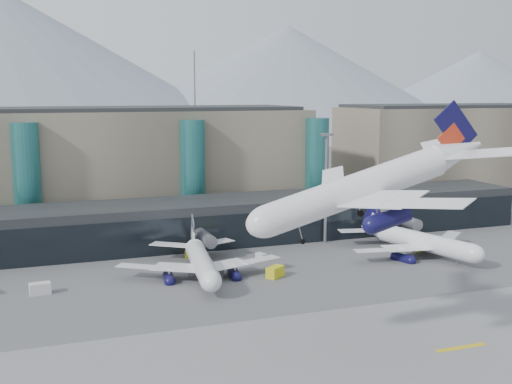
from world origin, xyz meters
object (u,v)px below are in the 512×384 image
veh_h (275,272)px  veh_d (394,239)px  jet_parked_mid (200,254)px  veh_a (40,289)px  veh_c (215,272)px  veh_e (421,247)px  veh_b (190,253)px  veh_g (261,256)px  lightmast_mid (326,182)px  jet_parked_right (412,234)px  hero_jet (378,176)px

veh_h → veh_d: bearing=-10.5°
jet_parked_mid → veh_a: bearing=102.3°
veh_c → veh_h: (10.74, -4.41, 0.09)m
veh_e → veh_a: bearing=177.0°
veh_a → veh_b: size_ratio=1.25×
veh_b → jet_parked_mid: bearing=-160.8°
veh_d → veh_g: 35.23m
veh_e → veh_g: 36.40m
veh_a → veh_b: veh_a is taller
veh_b → veh_h: 23.38m
veh_g → jet_parked_mid: bearing=-87.6°
veh_g → veh_h: (-1.99, -13.05, 0.36)m
lightmast_mid → veh_a: lightmast_mid is taller
veh_b → veh_g: bearing=-92.8°
lightmast_mid → veh_h: (-21.52, -22.45, -13.38)m
jet_parked_right → veh_g: 33.66m
lightmast_mid → veh_b: 35.79m
lightmast_mid → jet_parked_right: (13.36, -15.64, -10.17)m
veh_b → veh_d: (48.48, -3.02, -0.02)m
jet_parked_right → veh_h: (-34.88, -6.82, -3.21)m
jet_parked_right → veh_d: size_ratio=12.43×
hero_jet → jet_parked_right: hero_jet is taller
veh_d → veh_c: bearing=149.7°
hero_jet → veh_c: bearing=106.3°
jet_parked_right → veh_e: 4.74m
veh_b → veh_g: size_ratio=1.23×
jet_parked_mid → veh_e: bearing=-81.1°
veh_e → veh_g: veh_e is taller
veh_h → veh_g: bearing=45.7°
jet_parked_right → veh_b: bearing=58.4°
hero_jet → jet_parked_mid: (-13.23, 42.99, -19.91)m
veh_e → veh_c: bearing=178.6°
jet_parked_right → hero_jet: bearing=125.8°
veh_a → veh_h: veh_h is taller
veh_c → veh_d: (47.70, 12.92, -0.14)m
veh_a → veh_c: veh_a is taller
veh_g → hero_jet: bearing=-22.3°
veh_b → veh_h: size_ratio=0.76×
veh_e → veh_h: (-38.01, -7.77, 0.22)m
veh_a → veh_d: 80.50m
veh_c → veh_g: bearing=47.0°
hero_jet → veh_b: hero_jet is taller
hero_jet → veh_g: (1.78, 49.23, -23.33)m
hero_jet → jet_parked_right: 58.66m
lightmast_mid → veh_b: (-33.04, -2.11, -13.60)m
jet_parked_mid → lightmast_mid: bearing=-57.8°
veh_a → veh_c: size_ratio=1.05×
veh_h → lightmast_mid: bearing=10.6°
lightmast_mid → veh_d: 21.21m
lightmast_mid → veh_h: bearing=-133.8°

